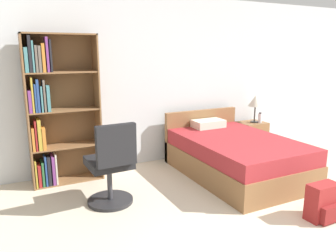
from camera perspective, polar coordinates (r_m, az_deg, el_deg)
wall_back at (r=5.35m, az=0.89°, el=7.93°), size 9.00×0.06×2.60m
bookshelf at (r=4.56m, az=-19.39°, el=2.60°), size 0.93×0.32×1.99m
bed at (r=4.87m, az=11.37°, el=-4.98°), size 1.32×1.99×0.81m
office_chair at (r=3.83m, az=-9.83°, el=-7.02°), size 0.54×0.60×1.01m
nightstand at (r=6.07m, az=14.31°, el=-1.80°), size 0.46×0.42×0.53m
table_lamp at (r=5.95m, az=14.98°, el=4.14°), size 0.26×0.26×0.48m
water_bottle at (r=5.98m, az=15.72°, el=1.35°), size 0.06×0.06×0.19m
backpack_red at (r=3.94m, az=25.41°, el=-12.00°), size 0.35×0.24×0.40m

